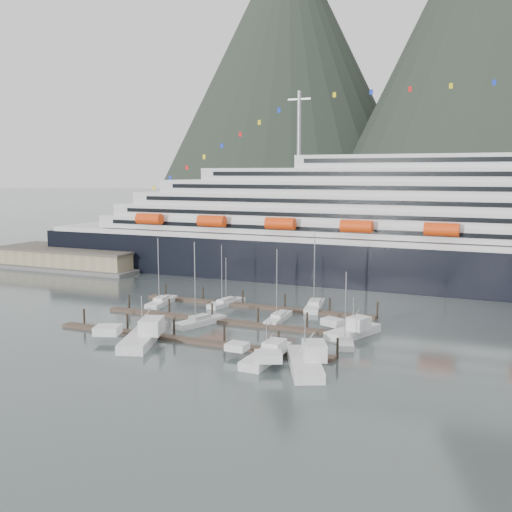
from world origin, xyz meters
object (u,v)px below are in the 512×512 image
Objects in this scene: sailboat_e at (225,304)px; sailboat_g at (315,306)px; sailboat_c at (200,322)px; trawler_a at (141,336)px; trawler_d at (303,362)px; sailboat_b at (161,302)px; sailboat_d at (278,318)px; sailboat_f at (229,302)px; warehouse at (73,259)px; trawler_c at (265,354)px; trawler_e at (352,330)px; sailboat_h at (344,342)px; cruise_ship at (463,235)px.

sailboat_e is 17.83m from sailboat_g.
sailboat_c is 15.39m from sailboat_e.
trawler_a is 1.13× the size of trawler_d.
sailboat_b reaches higher than sailboat_d.
sailboat_c reaches higher than sailboat_e.
sailboat_f is 0.65× the size of trawler_a.
sailboat_d is at bearing -105.28° from sailboat_e.
sailboat_c is (14.89, -10.97, 0.02)m from sailboat_b.
trawler_c reaches higher than warehouse.
trawler_c is (81.87, -55.58, -1.43)m from warehouse.
warehouse is 3.65× the size of sailboat_e.
sailboat_b is at bearing 54.24° from trawler_c.
sailboat_g is at bearing 56.93° from trawler_e.
sailboat_c is at bearing 54.03° from trawler_c.
sailboat_d is at bearing -53.64° from trawler_a.
sailboat_h is at bearing -105.61° from sailboat_f.
sailboat_h is at bearing -33.48° from trawler_d.
sailboat_h is 14.60m from trawler_c.
trawler_c is at bearing -166.79° from sailboat_d.
trawler_e is (41.00, -7.36, 0.48)m from sailboat_b.
warehouse is at bearing 88.13° from trawler_e.
cruise_ship reaches higher than sailboat_g.
sailboat_e is 1.60m from sailboat_f.
cruise_ship is at bearing -34.94° from sailboat_e.
cruise_ship is 103.31m from warehouse.
trawler_e is (28.80, -13.13, 0.52)m from sailboat_f.
sailboat_h is 0.78× the size of trawler_a.
sailboat_e is 33.43m from sailboat_h.
sailboat_f is 17.34m from sailboat_g.
sailboat_h reaches higher than sailboat_f.
sailboat_g is (17.03, 3.28, 0.05)m from sailboat_f.
sailboat_g is at bearing -62.56° from sailboat_f.
trawler_d is at bearing -101.28° from cruise_ship.
sailboat_e reaches higher than sailboat_h.
warehouse is 3.03× the size of trawler_a.
sailboat_b is 0.90× the size of sailboat_g.
warehouse is 57.94m from sailboat_b.
sailboat_b is at bearing 131.83° from sailboat_f.
trawler_c is at bearing -134.62° from sailboat_b.
trawler_a is (-3.11, -13.11, 0.55)m from sailboat_c.
sailboat_g is at bearing -80.79° from sailboat_b.
sailboat_d is 25.74m from trawler_a.
cruise_ship is at bearing -15.53° from trawler_c.
sailboat_h is (11.89, -21.45, -0.03)m from sailboat_g.
sailboat_c is at bearing -134.36° from sailboat_b.
trawler_d is at bearing -113.24° from trawler_a.
trawler_e is at bearing -23.14° from warehouse.
sailboat_e is at bearing 41.89° from sailboat_h.
sailboat_e is at bearing 36.94° from trawler_c.
sailboat_b is 1.22× the size of trawler_e.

